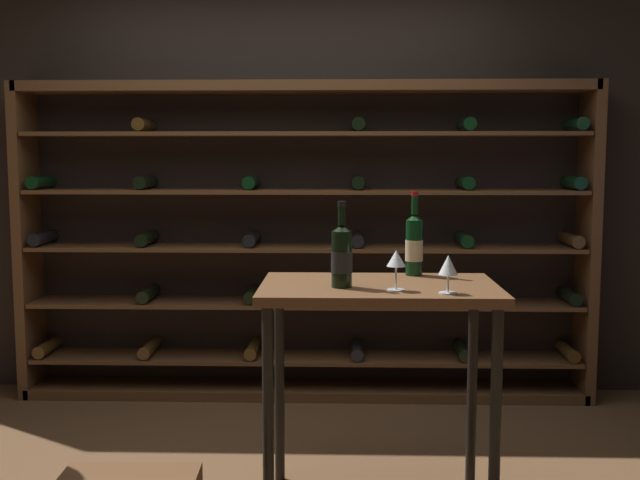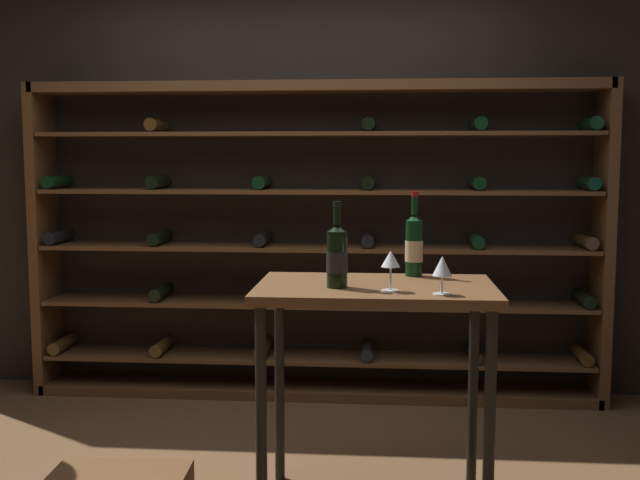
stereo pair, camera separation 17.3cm
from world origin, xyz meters
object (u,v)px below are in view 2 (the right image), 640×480
Objects in this scene: wine_bottle_green_slim at (337,256)px; wine_glass_stemmed_right at (442,268)px; wine_bottle_gold_foil at (414,245)px; wine_glass_stemmed_center at (391,261)px; wine_rack at (318,244)px; tasting_table at (375,316)px.

wine_bottle_green_slim reaches higher than wine_glass_stemmed_right.
wine_glass_stemmed_center is (-0.10, -0.39, -0.02)m from wine_bottle_gold_foil.
wine_bottle_gold_foil is 2.50× the size of wine_glass_stemmed_right.
wine_rack is 10.09× the size of wine_bottle_green_slim.
wine_bottle_green_slim is (-0.15, -0.08, 0.25)m from tasting_table.
wine_bottle_gold_foil is 1.08× the size of wine_bottle_green_slim.
tasting_table is 6.54× the size of wine_glass_stemmed_right.
tasting_table is at bearing -76.40° from wine_rack.
wine_rack reaches higher than wine_glass_stemmed_center.
wine_glass_stemmed_right is at bearing -17.37° from wine_glass_stemmed_center.
wine_rack is at bearing 103.60° from tasting_table.
wine_rack is 21.87× the size of wine_glass_stemmed_center.
wine_rack is 1.59m from wine_bottle_green_slim.
tasting_table is 0.39m from wine_bottle_gold_foil.
wine_bottle_green_slim is at bearing 162.14° from wine_glass_stemmed_right.
wine_bottle_gold_foil is 0.45m from wine_bottle_green_slim.
tasting_table is at bearing 140.64° from wine_glass_stemmed_right.
wine_glass_stemmed_center is (0.21, -0.07, -0.01)m from wine_bottle_green_slim.
tasting_table is 2.61× the size of wine_bottle_gold_foil.
wine_rack is at bearing 97.63° from wine_bottle_green_slim.
wine_rack is at bearing 112.71° from wine_bottle_gold_foil.
wine_glass_stemmed_center is (0.42, -1.64, 0.13)m from wine_rack.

